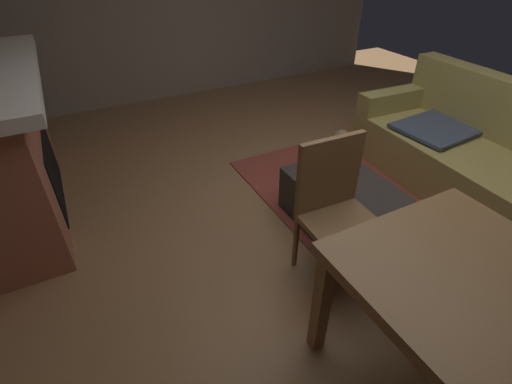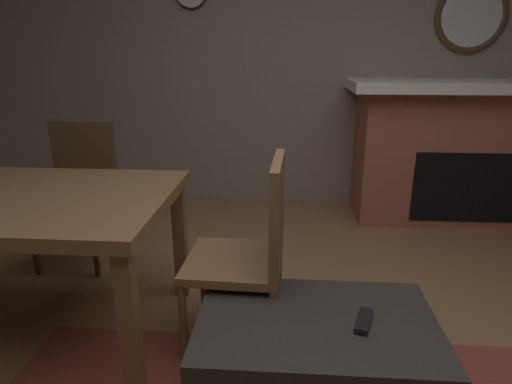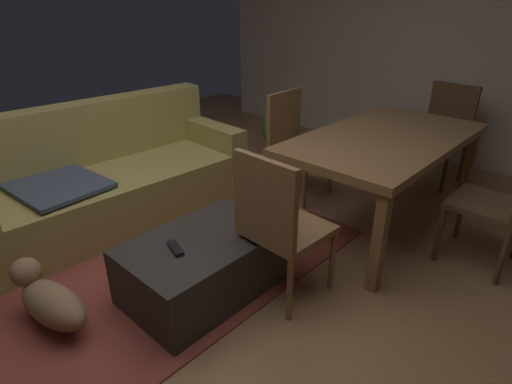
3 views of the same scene
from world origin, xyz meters
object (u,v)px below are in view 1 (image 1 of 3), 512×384
(fireplace, at_px, (0,150))
(ottoman_coffee_table, at_px, (345,208))
(dining_chair_west, at_px, (336,205))
(small_dog, at_px, (326,153))
(tv_remote, at_px, (336,173))
(couch, at_px, (481,159))

(fireplace, distance_m, ottoman_coffee_table, 2.59)
(ottoman_coffee_table, bearing_deg, fireplace, -121.85)
(dining_chair_west, height_order, small_dog, dining_chair_west)
(small_dog, bearing_deg, fireplace, -102.72)
(tv_remote, height_order, small_dog, tv_remote)
(fireplace, height_order, small_dog, fireplace)
(fireplace, height_order, ottoman_coffee_table, fireplace)
(tv_remote, bearing_deg, dining_chair_west, -21.21)
(tv_remote, xyz_separation_m, small_dog, (-0.59, 0.37, -0.21))
(ottoman_coffee_table, xyz_separation_m, dining_chair_west, (0.28, -0.35, 0.33))
(couch, bearing_deg, ottoman_coffee_table, -95.54)
(couch, bearing_deg, small_dog, -134.24)
(couch, bearing_deg, tv_remote, -103.22)
(fireplace, height_order, tv_remote, fireplace)
(fireplace, relative_size, small_dog, 3.44)
(fireplace, relative_size, tv_remote, 12.41)
(couch, height_order, dining_chair_west, dining_chair_west)
(couch, distance_m, small_dog, 1.30)
(fireplace, height_order, couch, fireplace)
(fireplace, xyz_separation_m, dining_chair_west, (1.63, 1.82, -0.06))
(fireplace, bearing_deg, dining_chair_west, 48.26)
(fireplace, relative_size, dining_chair_west, 2.13)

